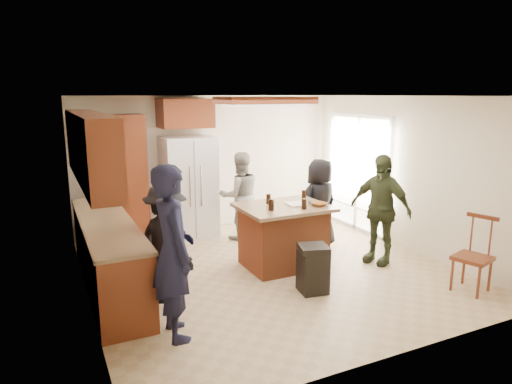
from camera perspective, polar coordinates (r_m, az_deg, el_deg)
name	(u,v)px	position (r m, az deg, el deg)	size (l,w,h in m)	color
room_shell	(417,173)	(10.37, 19.45, 2.24)	(8.00, 5.20, 5.00)	tan
person_front_left	(173,253)	(4.81, -10.31, -7.46)	(0.67, 0.49, 1.85)	black
person_behind_left	(240,196)	(8.00, -2.01, -0.49)	(0.75, 0.46, 1.55)	gray
person_behind_right	(319,204)	(7.62, 7.94, -1.47)	(0.73, 0.48, 1.50)	black
person_side_right	(380,209)	(7.10, 15.23, -2.07)	(0.98, 0.50, 1.67)	#313A21
person_counter	(166,241)	(5.84, -11.15, -6.02)	(0.94, 0.44, 1.46)	black
left_cabinetry	(102,218)	(6.21, -18.67, -3.15)	(0.64, 3.00, 2.30)	maroon
back_wall_units	(142,163)	(8.01, -14.03, 3.56)	(1.80, 0.60, 2.45)	maroon
refrigerator	(189,187)	(8.20, -8.39, 0.59)	(0.90, 0.76, 1.80)	white
kitchen_island	(283,235)	(6.80, 3.42, -5.43)	(1.28, 1.03, 0.93)	brown
island_items	(299,203)	(6.66, 5.36, -1.37)	(0.91, 0.61, 0.15)	silver
trash_bin	(313,268)	(6.02, 7.13, -9.46)	(0.45, 0.45, 0.63)	black
spindle_chair	(473,257)	(6.59, 25.52, -7.40)	(0.52, 0.52, 0.99)	maroon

